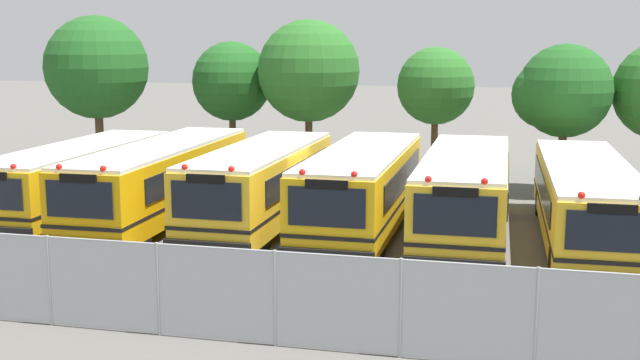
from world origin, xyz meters
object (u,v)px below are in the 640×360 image
(tree_3, at_px, (436,86))
(tree_4, at_px, (560,92))
(school_bus_1, at_px, (162,179))
(tree_0, at_px, (98,67))
(traffic_cone, at_px, (2,281))
(school_bus_5, at_px, (585,199))
(tree_1, at_px, (230,81))
(school_bus_2, at_px, (261,184))
(school_bus_3, at_px, (362,187))
(tree_2, at_px, (310,72))
(school_bus_0, at_px, (80,176))
(school_bus_4, at_px, (465,192))

(tree_3, height_order, tree_4, tree_4)
(school_bus_1, bearing_deg, tree_4, -148.34)
(tree_0, bearing_deg, traffic_cone, -68.74)
(tree_0, relative_size, traffic_cone, 12.60)
(school_bus_5, bearing_deg, tree_1, -37.15)
(tree_3, relative_size, tree_4, 0.97)
(school_bus_2, bearing_deg, tree_4, -138.26)
(school_bus_3, xyz_separation_m, tree_0, (-13.83, 8.64, 3.38))
(tree_3, height_order, traffic_cone, tree_3)
(school_bus_2, xyz_separation_m, tree_2, (-1.10, 10.74, 3.17))
(school_bus_0, height_order, school_bus_4, school_bus_4)
(school_bus_5, xyz_separation_m, tree_4, (-0.45, 8.17, 2.64))
(tree_2, xyz_separation_m, tree_3, (5.61, 0.19, -0.59))
(tree_1, relative_size, tree_2, 0.86)
(school_bus_3, bearing_deg, school_bus_1, 0.52)
(school_bus_2, height_order, traffic_cone, school_bus_2)
(school_bus_1, distance_m, tree_0, 11.68)
(school_bus_1, height_order, tree_3, tree_3)
(school_bus_0, xyz_separation_m, tree_2, (5.64, 10.33, 3.27))
(school_bus_0, distance_m, school_bus_5, 16.76)
(school_bus_4, bearing_deg, tree_1, -44.27)
(school_bus_0, xyz_separation_m, traffic_cone, (2.75, -8.38, -1.06))
(school_bus_1, relative_size, tree_0, 1.54)
(school_bus_0, relative_size, tree_3, 1.76)
(tree_3, bearing_deg, tree_2, -178.03)
(tree_0, bearing_deg, school_bus_3, -32.01)
(school_bus_1, xyz_separation_m, school_bus_4, (10.02, 0.05, 0.01))
(tree_2, distance_m, traffic_cone, 19.42)
(school_bus_3, distance_m, tree_4, 10.69)
(tree_1, bearing_deg, school_bus_0, -98.45)
(tree_0, distance_m, tree_2, 9.62)
(tree_3, bearing_deg, tree_0, -172.06)
(tree_0, bearing_deg, tree_2, 11.42)
(school_bus_1, bearing_deg, traffic_cone, 85.84)
(school_bus_4, bearing_deg, school_bus_5, -178.75)
(school_bus_4, xyz_separation_m, school_bus_5, (3.52, 0.11, -0.08))
(school_bus_5, relative_size, tree_1, 1.91)
(school_bus_3, bearing_deg, school_bus_0, -1.21)
(tree_1, bearing_deg, traffic_cone, -86.65)
(tree_3, xyz_separation_m, tree_4, (5.06, -2.47, -0.02))
(school_bus_1, height_order, traffic_cone, school_bus_1)
(school_bus_4, bearing_deg, school_bus_0, -1.46)
(school_bus_0, height_order, school_bus_2, school_bus_2)
(school_bus_0, distance_m, tree_1, 11.38)
(school_bus_5, bearing_deg, school_bus_2, 0.57)
(tree_3, distance_m, traffic_cone, 21.07)
(traffic_cone, bearing_deg, tree_1, 93.35)
(school_bus_1, height_order, school_bus_3, school_bus_3)
(tree_1, distance_m, tree_2, 4.09)
(tree_2, bearing_deg, school_bus_1, -102.85)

